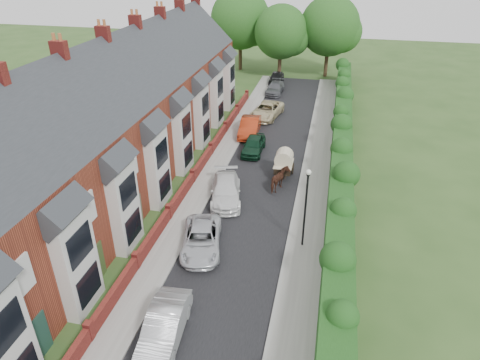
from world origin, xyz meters
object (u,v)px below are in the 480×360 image
(car_grey, at_px, (275,88))
(horse, at_px, (280,180))
(car_black, at_px, (276,78))
(horse_cart, at_px, (284,161))
(car_white, at_px, (226,191))
(car_silver_a, at_px, (164,327))
(car_green, at_px, (254,145))
(car_beige, at_px, (267,111))
(car_red, at_px, (250,127))
(lamppost, at_px, (306,199))
(car_silver_b, at_px, (201,239))

(car_grey, xyz_separation_m, horse, (3.68, -22.69, 0.17))
(car_black, distance_m, horse_cart, 25.27)
(horse, bearing_deg, car_white, 47.94)
(car_silver_a, height_order, car_green, car_silver_a)
(car_white, xyz_separation_m, car_beige, (0.15, 16.67, 0.01))
(car_grey, xyz_separation_m, car_black, (-0.48, 4.35, 0.04))
(horse_cart, bearing_deg, car_black, 99.47)
(car_beige, xyz_separation_m, car_black, (-0.81, 12.51, -0.04))
(car_white, height_order, horse, horse)
(car_green, bearing_deg, car_red, 106.18)
(car_green, relative_size, car_beige, 0.78)
(car_grey, bearing_deg, car_green, -85.49)
(car_black, xyz_separation_m, horse_cart, (4.16, -24.92, 0.60))
(car_white, xyz_separation_m, car_red, (-0.66, 11.80, 0.07))
(car_silver_a, distance_m, horse, 14.86)
(car_black, bearing_deg, car_green, -86.27)
(lamppost, height_order, car_silver_a, lamppost)
(lamppost, relative_size, car_beige, 0.98)
(car_grey, height_order, car_black, car_black)
(lamppost, relative_size, horse_cart, 1.64)
(car_green, bearing_deg, car_black, 92.98)
(lamppost, xyz_separation_m, car_beige, (-5.59, 20.84, -2.56))
(car_white, bearing_deg, car_black, 77.83)
(car_green, height_order, horse, horse)
(car_red, distance_m, car_black, 17.39)
(car_silver_b, relative_size, car_green, 1.16)
(car_silver_b, height_order, car_black, car_black)
(car_white, xyz_separation_m, car_green, (0.42, 8.04, -0.02))
(lamppost, xyz_separation_m, car_white, (-5.74, 4.16, -2.57))
(car_silver_b, bearing_deg, car_white, 76.61)
(car_silver_a, height_order, car_white, car_silver_a)
(car_beige, xyz_separation_m, horse_cart, (3.35, -12.41, 0.56))
(car_silver_a, distance_m, car_red, 24.18)
(car_silver_b, xyz_separation_m, car_green, (0.47, 13.70, 0.04))
(car_beige, distance_m, car_grey, 8.17)
(car_green, xyz_separation_m, horse_cart, (3.07, -3.77, 0.59))
(car_silver_a, xyz_separation_m, car_green, (0.16, 20.40, -0.04))
(lamppost, xyz_separation_m, car_green, (-5.31, 12.20, -2.59))
(car_white, distance_m, car_red, 11.81)
(car_white, relative_size, horse_cart, 1.59)
(car_silver_b, height_order, horse, horse)
(lamppost, relative_size, car_black, 1.26)
(lamppost, bearing_deg, horse_cart, 104.89)
(car_beige, xyz_separation_m, car_grey, (-0.34, 8.16, -0.08))
(car_white, height_order, car_grey, car_white)
(car_silver_b, xyz_separation_m, car_grey, (-0.15, 30.50, -0.01))
(car_silver_a, relative_size, car_black, 1.10)
(car_black, bearing_deg, car_silver_a, -87.94)
(horse, bearing_deg, lamppost, 126.03)
(car_grey, bearing_deg, horse, -78.36)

